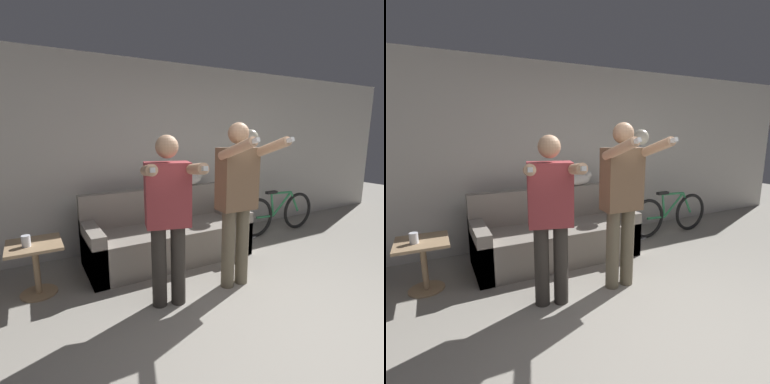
{
  "view_description": "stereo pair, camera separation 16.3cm",
  "coord_description": "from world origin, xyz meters",
  "views": [
    {
      "loc": [
        -1.81,
        -1.26,
        1.63
      ],
      "look_at": [
        -0.2,
        1.64,
        0.97
      ],
      "focal_mm": 28.0,
      "sensor_mm": 36.0,
      "label": 1
    },
    {
      "loc": [
        -1.67,
        -1.33,
        1.63
      ],
      "look_at": [
        -0.2,
        1.64,
        0.97
      ],
      "focal_mm": 28.0,
      "sensor_mm": 36.0,
      "label": 2
    }
  ],
  "objects": [
    {
      "name": "ground_plane",
      "position": [
        0.0,
        0.0,
        0.0
      ],
      "size": [
        16.0,
        16.0,
        0.0
      ],
      "primitive_type": "plane",
      "color": "gray"
    },
    {
      "name": "person_left",
      "position": [
        -0.73,
        1.14,
        0.93
      ],
      "size": [
        0.59,
        0.75,
        1.61
      ],
      "rotation": [
        0.0,
        0.0,
        -0.26
      ],
      "color": "#38332D",
      "rests_on": "ground_plane"
    },
    {
      "name": "cat",
      "position": [
        0.21,
        2.46,
        0.97
      ],
      "size": [
        0.53,
        0.12,
        0.19
      ],
      "color": "silver",
      "rests_on": "couch"
    },
    {
      "name": "person_right",
      "position": [
        0.06,
        1.14,
        1.0
      ],
      "size": [
        0.49,
        0.66,
        1.73
      ],
      "rotation": [
        0.0,
        0.0,
        -0.03
      ],
      "color": "#6B604C",
      "rests_on": "ground_plane"
    },
    {
      "name": "bicycle",
      "position": [
        1.74,
        2.21,
        0.33
      ],
      "size": [
        1.53,
        0.07,
        0.71
      ],
      "color": "black",
      "rests_on": "ground_plane"
    },
    {
      "name": "floor_lamp",
      "position": [
        1.17,
        2.3,
        1.31
      ],
      "size": [
        0.3,
        0.3,
        1.67
      ],
      "color": "#B2B2B7",
      "rests_on": "ground_plane"
    },
    {
      "name": "couch",
      "position": [
        -0.28,
        2.16,
        0.29
      ],
      "size": [
        2.08,
        0.83,
        0.88
      ],
      "color": "gray",
      "rests_on": "ground_plane"
    },
    {
      "name": "side_table",
      "position": [
        -1.82,
        1.97,
        0.4
      ],
      "size": [
        0.51,
        0.51,
        0.54
      ],
      "color": "#A38460",
      "rests_on": "ground_plane"
    },
    {
      "name": "cup",
      "position": [
        -1.88,
        1.92,
        0.6
      ],
      "size": [
        0.08,
        0.08,
        0.11
      ],
      "color": "silver",
      "rests_on": "side_table"
    },
    {
      "name": "wall_back",
      "position": [
        0.0,
        2.81,
        1.3
      ],
      "size": [
        10.0,
        0.05,
        2.6
      ],
      "color": "beige",
      "rests_on": "ground_plane"
    }
  ]
}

